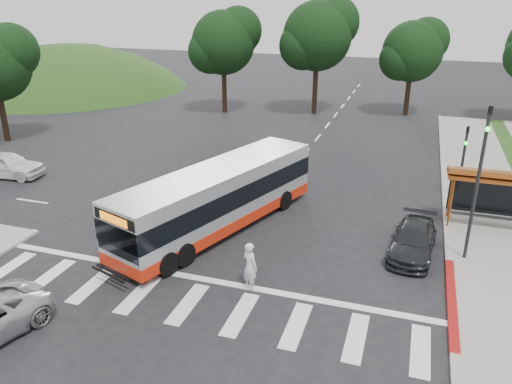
% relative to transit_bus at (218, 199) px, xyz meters
% --- Properties ---
extents(ground, '(140.00, 140.00, 0.00)m').
position_rel_transit_bus_xyz_m(ground, '(1.25, -1.08, -1.49)').
color(ground, black).
rests_on(ground, ground).
extents(sidewalk_east, '(4.00, 40.00, 0.12)m').
position_rel_transit_bus_xyz_m(sidewalk_east, '(12.25, 6.92, -1.43)').
color(sidewalk_east, gray).
rests_on(sidewalk_east, ground).
extents(curb_east, '(0.30, 40.00, 0.15)m').
position_rel_transit_bus_xyz_m(curb_east, '(10.25, 6.92, -1.42)').
color(curb_east, '#9E9991').
rests_on(curb_east, ground).
extents(curb_east_red, '(0.32, 6.00, 0.15)m').
position_rel_transit_bus_xyz_m(curb_east_red, '(10.25, -3.08, -1.42)').
color(curb_east_red, maroon).
rests_on(curb_east_red, ground).
extents(hillside_nw, '(44.00, 44.00, 10.00)m').
position_rel_transit_bus_xyz_m(hillside_nw, '(-30.75, 28.92, -1.49)').
color(hillside_nw, '#193D13').
rests_on(hillside_nw, ground).
extents(crosswalk_ladder, '(18.00, 2.60, 0.01)m').
position_rel_transit_bus_xyz_m(crosswalk_ladder, '(1.25, -6.08, -1.49)').
color(crosswalk_ladder, silver).
rests_on(crosswalk_ladder, ground).
extents(bus_shelter, '(4.20, 1.60, 2.86)m').
position_rel_transit_bus_xyz_m(bus_shelter, '(12.05, 4.02, 0.86)').
color(bus_shelter, '#914718').
rests_on(bus_shelter, sidewalk_east).
extents(traffic_signal_ne_tall, '(0.18, 0.37, 6.50)m').
position_rel_transit_bus_xyz_m(traffic_signal_ne_tall, '(10.85, 0.41, 2.39)').
color(traffic_signal_ne_tall, black).
rests_on(traffic_signal_ne_tall, ground).
extents(traffic_signal_ne_short, '(0.18, 0.37, 4.00)m').
position_rel_transit_bus_xyz_m(traffic_signal_ne_short, '(10.85, 7.41, 0.99)').
color(traffic_signal_ne_short, black).
rests_on(traffic_signal_ne_short, ground).
extents(tree_north_a, '(6.60, 6.15, 10.17)m').
position_rel_transit_bus_xyz_m(tree_north_a, '(-0.67, 24.99, 5.43)').
color(tree_north_a, black).
rests_on(tree_north_a, ground).
extents(tree_north_b, '(5.72, 5.33, 8.43)m').
position_rel_transit_bus_xyz_m(tree_north_b, '(7.32, 26.98, 4.17)').
color(tree_north_b, black).
rests_on(tree_north_b, ground).
extents(tree_north_c, '(6.16, 5.74, 9.30)m').
position_rel_transit_bus_xyz_m(tree_north_c, '(-8.68, 22.98, 4.80)').
color(tree_north_c, black).
rests_on(tree_north_c, ground).
extents(transit_bus, '(6.16, 11.73, 2.98)m').
position_rel_transit_bus_xyz_m(transit_bus, '(0.00, 0.00, 0.00)').
color(transit_bus, '#A6A8AA').
rests_on(transit_bus, ground).
extents(pedestrian, '(0.84, 0.76, 1.92)m').
position_rel_transit_bus_xyz_m(pedestrian, '(3.05, -4.43, -0.53)').
color(pedestrian, silver).
rests_on(pedestrian, ground).
extents(dark_sedan, '(2.12, 4.39, 1.23)m').
position_rel_transit_bus_xyz_m(dark_sedan, '(8.75, 0.32, -0.87)').
color(dark_sedan, '#212427').
rests_on(dark_sedan, ground).
extents(west_car_white, '(4.63, 2.28, 1.52)m').
position_rel_transit_bus_xyz_m(west_car_white, '(-14.81, 2.60, -0.73)').
color(west_car_white, white).
rests_on(west_car_white, ground).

